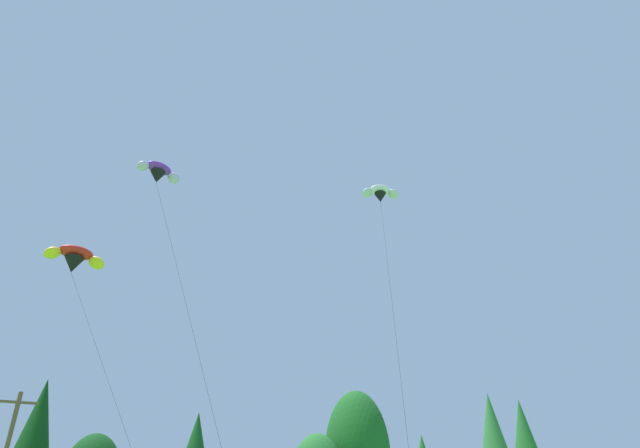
# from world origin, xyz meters

# --- Properties ---
(treeline_tree_d) EXTENTS (4.46, 4.46, 12.98)m
(treeline_tree_d) POSITION_xyz_m (-11.53, 46.60, 8.13)
(treeline_tree_d) COLOR #472D19
(treeline_tree_d) RESTS_ON ground_plane
(parafoil_kite_high_red_yellow) EXTENTS (8.55, 13.11, 17.16)m
(parafoil_kite_high_red_yellow) POSITION_xyz_m (-10.34, 33.33, 17.47)
(parafoil_kite_high_red_yellow) COLOR red
(parafoil_kite_mid_purple) EXTENTS (7.45, 9.23, 23.53)m
(parafoil_kite_mid_purple) POSITION_xyz_m (-6.30, 32.43, 24.32)
(parafoil_kite_mid_purple) COLOR purple
(parafoil_kite_far_white) EXTENTS (6.90, 12.59, 24.13)m
(parafoil_kite_far_white) POSITION_xyz_m (9.80, 30.49, 24.97)
(parafoil_kite_far_white) COLOR white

